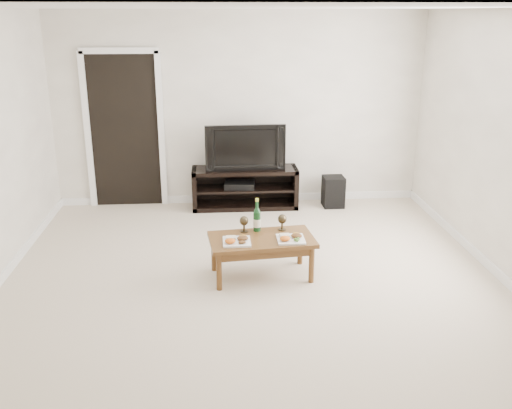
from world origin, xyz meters
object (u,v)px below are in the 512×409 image
at_px(media_console, 245,188).
at_px(coffee_table, 262,257).
at_px(television, 245,146).
at_px(subwoofer, 333,192).

height_order(media_console, coffee_table, media_console).
relative_size(media_console, television, 1.34).
distance_m(subwoofer, coffee_table, 2.43).
relative_size(media_console, subwoofer, 3.39).
bearing_deg(media_console, coffee_table, -88.78).
bearing_deg(media_console, subwoofer, -2.76).
bearing_deg(subwoofer, media_console, 176.08).
xyz_separation_m(subwoofer, coffee_table, (-1.17, -2.13, -0.00)).
xyz_separation_m(television, subwoofer, (1.22, -0.06, -0.65)).
bearing_deg(subwoofer, coffee_table, -119.96).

